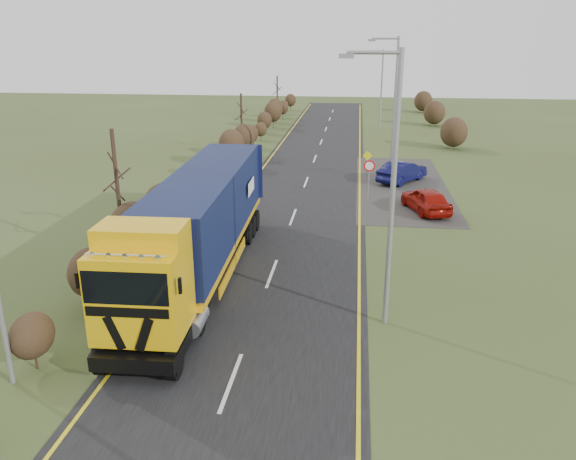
% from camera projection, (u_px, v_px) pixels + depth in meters
% --- Properties ---
extents(ground, '(160.00, 160.00, 0.00)m').
position_uv_depth(ground, '(255.00, 318.00, 20.13)').
color(ground, '#36431D').
rests_on(ground, ground).
extents(road, '(8.00, 120.00, 0.02)m').
position_uv_depth(road, '(289.00, 229.00, 29.51)').
color(road, black).
rests_on(road, ground).
extents(layby, '(6.00, 18.00, 0.02)m').
position_uv_depth(layby, '(401.00, 185.00, 38.15)').
color(layby, '#2E2C29').
rests_on(layby, ground).
extents(lane_markings, '(7.52, 116.00, 0.01)m').
position_uv_depth(lane_markings, '(288.00, 230.00, 29.22)').
color(lane_markings, yellow).
rests_on(lane_markings, road).
extents(hedgerow, '(2.24, 102.04, 6.05)m').
position_uv_depth(hedgerow, '(163.00, 207.00, 27.70)').
color(hedgerow, black).
rests_on(hedgerow, ground).
extents(lorry, '(3.06, 15.78, 4.38)m').
position_uv_depth(lorry, '(200.00, 222.00, 22.63)').
color(lorry, black).
rests_on(lorry, ground).
extents(car_red_hatchback, '(2.90, 4.47, 1.41)m').
position_uv_depth(car_red_hatchback, '(426.00, 200.00, 32.16)').
color(car_red_hatchback, '#8E0E07').
rests_on(car_red_hatchback, ground).
extents(car_blue_sedan, '(3.75, 4.47, 1.44)m').
position_uv_depth(car_blue_sedan, '(402.00, 172.00, 38.84)').
color(car_blue_sedan, '#090A36').
rests_on(car_blue_sedan, ground).
extents(streetlight_near, '(1.97, 0.19, 9.26)m').
position_uv_depth(streetlight_near, '(390.00, 182.00, 18.17)').
color(streetlight_near, gray).
rests_on(streetlight_near, ground).
extents(streetlight_mid, '(2.04, 0.19, 9.63)m').
position_uv_depth(streetlight_mid, '(393.00, 104.00, 37.27)').
color(streetlight_mid, gray).
rests_on(streetlight_mid, ground).
extents(streetlight_far, '(1.79, 0.18, 8.37)m').
position_uv_depth(streetlight_far, '(381.00, 86.00, 59.65)').
color(streetlight_far, gray).
rests_on(streetlight_far, ground).
extents(speed_sign, '(0.69, 0.10, 2.50)m').
position_uv_depth(speed_sign, '(369.00, 172.00, 34.17)').
color(speed_sign, gray).
rests_on(speed_sign, ground).
extents(warning_board, '(0.68, 0.11, 1.79)m').
position_uv_depth(warning_board, '(367.00, 161.00, 40.59)').
color(warning_board, gray).
rests_on(warning_board, ground).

